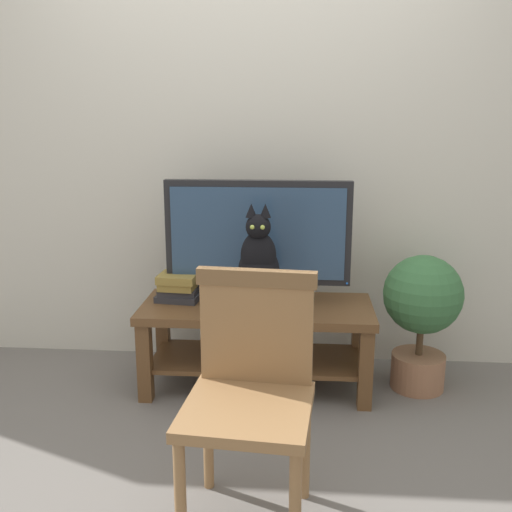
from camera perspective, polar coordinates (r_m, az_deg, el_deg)
The scene contains 9 objects.
ground_plane at distance 2.83m, azimuth -2.13°, elevation -17.13°, with size 12.00×12.00×0.00m, color slate.
back_wall at distance 3.43m, azimuth -0.40°, elevation 12.92°, with size 7.00×0.12×2.80m, color beige.
tv_stand at distance 3.16m, azimuth 0.07°, elevation -7.01°, with size 1.21×0.51×0.46m.
tv at distance 3.09m, azimuth 0.17°, elevation 1.77°, with size 0.97×0.20×0.65m.
media_box at distance 3.00m, azimuth 0.27°, elevation -4.73°, with size 0.42×0.29×0.07m.
cat at distance 2.93m, azimuth 0.27°, elevation -0.67°, with size 0.21×0.29×0.49m.
wooden_chair at distance 2.15m, azimuth -0.47°, elevation -11.85°, with size 0.48×0.48×0.90m.
book_stack at distance 3.19m, azimuth -7.49°, elevation -3.01°, with size 0.24×0.19×0.15m.
potted_plant at distance 3.23m, azimuth 15.69°, elevation -4.97°, with size 0.41×0.41×0.73m.
Camera 1 is at (0.29, -2.41, 1.46)m, focal length 41.54 mm.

